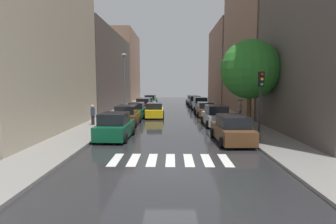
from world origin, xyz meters
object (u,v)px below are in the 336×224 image
Objects in this scene: parked_car_right_nearest at (232,130)px; parked_car_right_fifth at (195,102)px; pedestrian_foreground at (240,104)px; lamp_post_left at (124,79)px; parked_car_right_third at (205,110)px; parked_car_left_second at (127,116)px; parked_car_right_second at (216,116)px; traffic_light_right_corner at (261,91)px; parked_car_right_sixth at (192,100)px; street_tree_right at (250,69)px; parked_car_left_fourth at (144,105)px; pedestrian_near_tree at (93,114)px; parked_car_left_nearest at (115,127)px; parked_car_left_third at (137,110)px; taxi_midroad at (155,111)px; parked_car_left_sixth at (150,100)px; parked_car_right_fourth at (200,104)px; parked_car_left_fifth at (147,103)px.

parked_car_right_fifth is (-0.16, 26.01, -0.00)m from parked_car_right_nearest.
lamp_post_left is at bearing 144.80° from pedestrian_foreground.
parked_car_left_second is at bearing 130.08° from parked_car_right_third.
parked_car_right_nearest is at bearing 177.59° from parked_car_right_second.
traffic_light_right_corner reaches higher than pedestrian_foreground.
parked_car_right_nearest is at bearing 178.87° from parked_car_right_sixth.
parked_car_right_third is 10.19m from street_tree_right.
parked_car_left_fourth is 9.03m from parked_car_right_third.
parked_car_right_sixth is at bearing -1.43° from parked_car_right_nearest.
street_tree_right is 1.00× the size of lamp_post_left.
pedestrian_near_tree is at bearing 156.19° from parked_car_right_sixth.
traffic_light_right_corner is at bearing -115.49° from pedestrian_foreground.
parked_car_left_fourth is 1.02× the size of parked_car_right_sixth.
parked_car_right_sixth is 32.39m from traffic_light_right_corner.
parked_car_left_nearest is 14.82m from parked_car_right_third.
parked_car_right_nearest is 2.34× the size of pedestrian_foreground.
parked_car_left_third is 2.26× the size of pedestrian_foreground.
parked_car_left_third is 1.02× the size of taxi_midroad.
parked_car_right_fourth is at bearing -139.28° from parked_car_left_sixth.
traffic_light_right_corner reaches higher than taxi_midroad.
pedestrian_foreground reaches higher than parked_car_right_third.
parked_car_left_fifth is at bearing 102.75° from parked_car_right_fifth.
taxi_midroad reaches higher than parked_car_left_fifth.
traffic_light_right_corner is 0.61× the size of lamp_post_left.
taxi_midroad reaches higher than parked_car_right_sixth.
taxi_midroad is (-5.81, -8.06, -0.08)m from parked_car_right_fourth.
parked_car_left_sixth is (0.11, 17.59, 0.03)m from parked_car_left_third.
traffic_light_right_corner reaches higher than parked_car_left_second.
parked_car_right_sixth is at bearing -0.98° from parked_car_right_fourth.
pedestrian_foreground reaches higher than parked_car_left_second.
traffic_light_right_corner reaches higher than parked_car_left_nearest.
traffic_light_right_corner is at bearing -174.15° from parked_car_right_third.
parked_car_left_third is 14.87m from parked_car_right_nearest.
parked_car_right_sixth is (7.49, 30.81, -0.08)m from parked_car_left_nearest.
parked_car_left_nearest is at bearing -159.77° from street_tree_right.
parked_car_left_fifth is 18.68m from pedestrian_near_tree.
parked_car_right_fifth is 5.66m from parked_car_right_sixth.
parked_car_left_fourth is 13.50m from pedestrian_foreground.
taxi_midroad is 11.91m from street_tree_right.
street_tree_right reaches higher than parked_car_right_third.
parked_car_right_fourth is (0.11, 6.76, 0.09)m from parked_car_right_third.
parked_car_left_sixth is at bearing -2.70° from parked_car_left_fifth.
parked_car_left_second is at bearing 108.80° from pedestrian_near_tree.
parked_car_right_fifth is at bearing -0.13° from parked_car_right_third.
parked_car_left_fourth is at bearing -177.02° from parked_car_left_sixth.
parked_car_right_fifth reaches higher than parked_car_left_sixth.
taxi_midroad is 5.50m from lamp_post_left.
parked_car_left_sixth is 0.65× the size of lamp_post_left.
pedestrian_foreground is at bearing -102.69° from parked_car_left_third.
parked_car_right_sixth is at bearing 81.64° from pedestrian_foreground.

